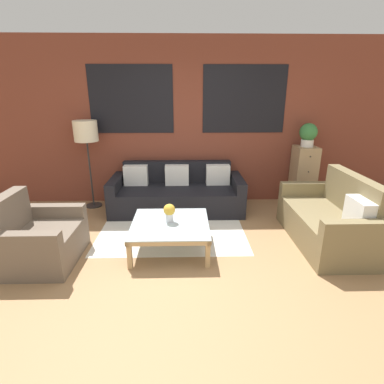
% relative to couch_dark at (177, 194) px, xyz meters
% --- Properties ---
extents(ground_plane, '(16.00, 16.00, 0.00)m').
position_rel_couch_dark_xyz_m(ground_plane, '(0.20, -1.95, -0.28)').
color(ground_plane, '#9E754C').
extents(wall_back_brick, '(8.40, 0.09, 2.80)m').
position_rel_couch_dark_xyz_m(wall_back_brick, '(0.20, 0.49, 1.12)').
color(wall_back_brick, brown).
rests_on(wall_back_brick, ground_plane).
extents(rug, '(2.08, 1.65, 0.00)m').
position_rel_couch_dark_xyz_m(rug, '(-0.06, -0.76, -0.28)').
color(rug, silver).
rests_on(rug, ground_plane).
extents(couch_dark, '(2.19, 0.88, 0.78)m').
position_rel_couch_dark_xyz_m(couch_dark, '(0.00, 0.00, 0.00)').
color(couch_dark, black).
rests_on(couch_dark, ground_plane).
extents(settee_vintage, '(0.80, 1.57, 0.92)m').
position_rel_couch_dark_xyz_m(settee_vintage, '(2.05, -1.23, 0.03)').
color(settee_vintage, olive).
rests_on(settee_vintage, ground_plane).
extents(armchair_corner, '(0.80, 0.94, 0.84)m').
position_rel_couch_dark_xyz_m(armchair_corner, '(-1.60, -1.61, -0.01)').
color(armchair_corner, '#6B5B4C').
rests_on(armchair_corner, ground_plane).
extents(coffee_table, '(0.97, 0.97, 0.36)m').
position_rel_couch_dark_xyz_m(coffee_table, '(-0.06, -1.36, 0.03)').
color(coffee_table, silver).
rests_on(coffee_table, ground_plane).
extents(floor_lamp, '(0.39, 0.39, 1.49)m').
position_rel_couch_dark_xyz_m(floor_lamp, '(-1.49, 0.19, 0.98)').
color(floor_lamp, '#2D2D2D').
rests_on(floor_lamp, ground_plane).
extents(drawer_cabinet, '(0.36, 0.42, 1.04)m').
position_rel_couch_dark_xyz_m(drawer_cabinet, '(2.21, 0.21, 0.24)').
color(drawer_cabinet, tan).
rests_on(drawer_cabinet, ground_plane).
extents(potted_plant, '(0.29, 0.29, 0.39)m').
position_rel_couch_dark_xyz_m(potted_plant, '(2.21, 0.21, 0.97)').
color(potted_plant, silver).
rests_on(potted_plant, drawer_cabinet).
extents(flower_vase, '(0.15, 0.15, 0.24)m').
position_rel_couch_dark_xyz_m(flower_vase, '(-0.06, -1.33, 0.22)').
color(flower_vase, silver).
rests_on(flower_vase, coffee_table).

